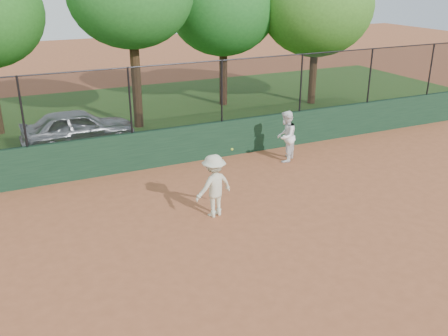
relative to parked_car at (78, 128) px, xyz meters
name	(u,v)px	position (x,y,z in m)	size (l,w,h in m)	color
ground	(234,260)	(1.62, -9.09, -0.66)	(80.00, 80.00, 0.00)	#A75936
back_wall	(149,149)	(1.62, -3.09, -0.06)	(26.00, 0.20, 1.20)	#1B3B25
grass_strip	(107,120)	(1.62, 2.91, -0.66)	(36.00, 12.00, 0.01)	#254A17
parked_car	(78,128)	(0.00, 0.00, 0.00)	(1.56, 3.89, 1.32)	#A5A9AE
player_second	(286,136)	(5.79, -4.38, 0.17)	(0.81, 0.63, 1.66)	white
player_main	(214,186)	(2.10, -6.98, 0.15)	(1.16, 0.84, 1.83)	beige
fence_assembly	(145,98)	(1.59, -3.09, 1.57)	(26.00, 0.06, 2.00)	black
tree_3	(223,8)	(7.12, 3.22, 3.63)	(4.77, 4.34, 6.36)	#3D2414
tree_4	(317,6)	(10.97, 1.70, 3.70)	(5.13, 4.66, 6.59)	#482F1A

